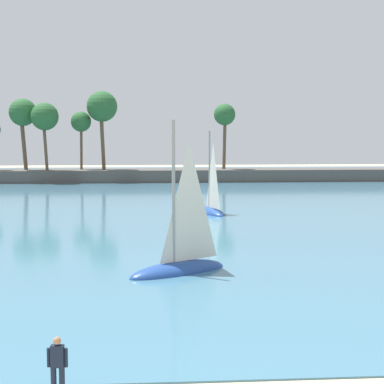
% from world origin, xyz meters
% --- Properties ---
extents(sea, '(220.00, 114.12, 0.06)m').
position_xyz_m(sea, '(0.00, 63.64, 0.03)').
color(sea, teal).
rests_on(sea, ground).
extents(palm_headland, '(86.15, 6.46, 13.05)m').
position_xyz_m(palm_headland, '(-3.70, 80.66, 3.15)').
color(palm_headland, '#514C47').
rests_on(palm_headland, ground).
extents(person_at_waterline, '(0.55, 0.23, 1.67)m').
position_xyz_m(person_at_waterline, '(-4.56, 5.83, 0.89)').
color(person_at_waterline, '#141E33').
rests_on(person_at_waterline, ground).
extents(sailboat_near_shore, '(5.60, 4.40, 8.08)m').
position_xyz_m(sailboat_near_shore, '(-0.55, 20.44, 0.79)').
color(sailboat_near_shore, '#234793').
rests_on(sailboat_near_shore, sea).
extents(sailboat_far_left, '(2.87, 5.50, 7.64)m').
position_xyz_m(sailboat_far_left, '(3.39, 43.51, 0.75)').
color(sailboat_far_left, '#234793').
rests_on(sailboat_far_left, sea).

